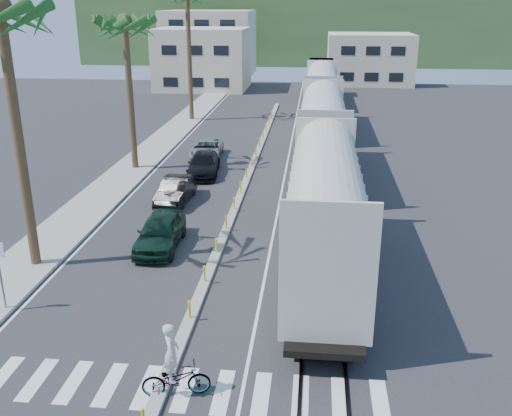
{
  "coord_description": "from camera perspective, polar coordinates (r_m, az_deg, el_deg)",
  "views": [
    {
      "loc": [
        4.44,
        -16.43,
        11.39
      ],
      "look_at": [
        1.76,
        9.23,
        2.0
      ],
      "focal_mm": 40.0,
      "sensor_mm": 36.0,
      "label": 1
    }
  ],
  "objects": [
    {
      "name": "palm_trees",
      "position": [
        41.09,
        -12.49,
        18.75
      ],
      "size": [
        3.5,
        37.2,
        13.75
      ],
      "color": "brown",
      "rests_on": "ground"
    },
    {
      "name": "lane_markings",
      "position": [
        43.46,
        -2.99,
        4.79
      ],
      "size": [
        9.42,
        90.0,
        0.01
      ],
      "color": "silver",
      "rests_on": "ground"
    },
    {
      "name": "rails",
      "position": [
        45.86,
        6.5,
        5.53
      ],
      "size": [
        1.56,
        100.0,
        0.06
      ],
      "color": "black",
      "rests_on": "ground"
    },
    {
      "name": "cyclist",
      "position": [
        18.14,
        -8.1,
        -16.0
      ],
      "size": [
        1.6,
        2.4,
        2.46
      ],
      "rotation": [
        0.0,
        0.0,
        1.78
      ],
      "color": "#9EA0A5",
      "rests_on": "ground"
    },
    {
      "name": "hillside",
      "position": [
        116.64,
        3.94,
        17.31
      ],
      "size": [
        80.0,
        20.0,
        12.0
      ],
      "primitive_type": "cube",
      "color": "#385628",
      "rests_on": "ground"
    },
    {
      "name": "car_second",
      "position": [
        34.4,
        -8.01,
        1.78
      ],
      "size": [
        1.93,
        4.64,
        1.49
      ],
      "primitive_type": "imported",
      "rotation": [
        0.0,
        0.0,
        -0.04
      ],
      "color": "black",
      "rests_on": "ground"
    },
    {
      "name": "ground",
      "position": [
        20.47,
        -7.84,
        -14.01
      ],
      "size": [
        140.0,
        140.0,
        0.0
      ],
      "primitive_type": "plane",
      "color": "#28282B",
      "rests_on": "ground"
    },
    {
      "name": "car_third",
      "position": [
        39.77,
        -5.27,
        4.38
      ],
      "size": [
        3.0,
        5.46,
        1.47
      ],
      "primitive_type": "imported",
      "rotation": [
        0.0,
        0.0,
        0.09
      ],
      "color": "black",
      "rests_on": "ground"
    },
    {
      "name": "car_rear",
      "position": [
        44.23,
        -4.96,
        5.9
      ],
      "size": [
        2.71,
        5.03,
        1.33
      ],
      "primitive_type": "imported",
      "rotation": [
        0.0,
        0.0,
        0.05
      ],
      "color": "#A9ABAE",
      "rests_on": "ground"
    },
    {
      "name": "buildings",
      "position": [
        89.03,
        -1.11,
        15.47
      ],
      "size": [
        38.0,
        27.0,
        10.0
      ],
      "color": "beige",
      "rests_on": "ground"
    },
    {
      "name": "car_lead",
      "position": [
        28.14,
        -9.56,
        -2.35
      ],
      "size": [
        2.21,
        4.92,
        1.64
      ],
      "primitive_type": "imported",
      "rotation": [
        0.0,
        0.0,
        0.03
      ],
      "color": "black",
      "rests_on": "ground"
    },
    {
      "name": "freight_train",
      "position": [
        43.87,
        6.65,
        8.72
      ],
      "size": [
        3.0,
        60.94,
        5.85
      ],
      "color": "beige",
      "rests_on": "ground"
    },
    {
      "name": "crosswalk",
      "position": [
        18.9,
        -9.3,
        -17.33
      ],
      "size": [
        14.0,
        2.2,
        0.01
      ],
      "primitive_type": "cube",
      "color": "silver",
      "rests_on": "ground"
    },
    {
      "name": "sidewalk",
      "position": [
        44.85,
        -11.06,
        5.01
      ],
      "size": [
        3.0,
        90.0,
        0.15
      ],
      "primitive_type": "cube",
      "color": "gray",
      "rests_on": "ground"
    },
    {
      "name": "median",
      "position": [
        38.36,
        -0.96,
        2.86
      ],
      "size": [
        0.45,
        60.0,
        0.85
      ],
      "color": "gray",
      "rests_on": "ground"
    }
  ]
}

